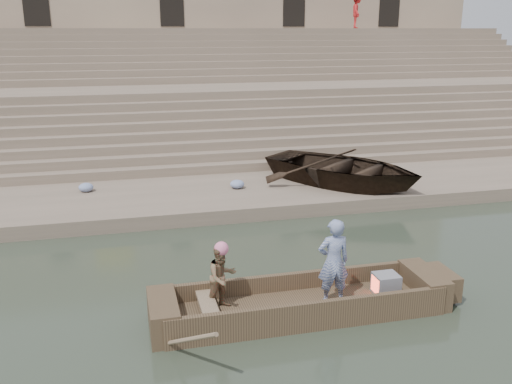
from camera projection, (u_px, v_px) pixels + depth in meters
name	position (u px, v px, depth m)	size (l,w,h in m)	color
ground	(423.00, 320.00, 10.26)	(120.00, 120.00, 0.00)	#293225
lower_landing	(293.00, 191.00, 17.66)	(32.00, 4.00, 0.40)	#836F5D
mid_landing	(242.00, 118.00, 24.31)	(32.00, 3.00, 2.80)	#836F5D
upper_landing	(214.00, 78.00, 30.49)	(32.00, 3.00, 5.20)	#836F5D
ghat_steps	(234.00, 104.00, 25.77)	(32.00, 11.00, 5.20)	#836F5D
building_wall	(202.00, 21.00, 33.37)	(32.00, 5.07, 11.20)	tan
main_rowboat	(301.00, 309.00, 10.44)	(5.00, 1.30, 0.22)	brown
rowboat_trim	(312.00, 298.00, 10.42)	(6.04, 2.63, 1.90)	brown
standing_man	(333.00, 262.00, 10.22)	(0.60, 0.40, 1.65)	navy
rowing_man	(222.00, 277.00, 10.07)	(0.60, 0.47, 1.23)	#2A7F4E
television	(385.00, 284.00, 10.74)	(0.46, 0.42, 0.40)	slate
beached_rowboat	(343.00, 168.00, 17.59)	(3.67, 5.14, 1.06)	#2D2116
pedestrian	(357.00, 11.00, 30.63)	(1.18, 0.68, 1.82)	red
cloth_bundles	(106.00, 194.00, 16.20)	(7.74, 2.39, 0.26)	#3F5999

